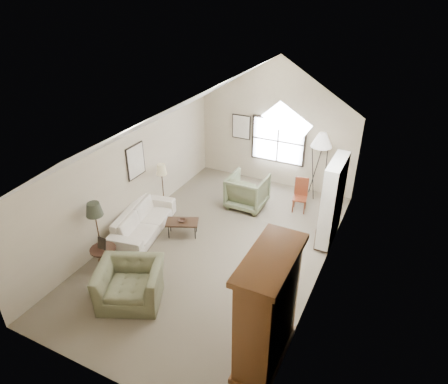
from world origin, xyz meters
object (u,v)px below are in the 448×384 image
at_px(armchair_near, 130,284).
at_px(coffee_table, 183,228).
at_px(armoire, 268,310).
at_px(sofa, 143,221).
at_px(armchair_far, 247,191).
at_px(side_table, 105,259).
at_px(side_chair, 300,196).

relative_size(armchair_near, coffee_table, 1.57).
bearing_deg(armchair_near, armoire, -25.65).
distance_m(armoire, sofa, 4.82).
height_order(armchair_near, armchair_far, armchair_far).
bearing_deg(side_table, armchair_near, -24.45).
distance_m(armoire, armchair_far, 5.22).
bearing_deg(armchair_far, armoire, 116.80).
bearing_deg(armoire, sofa, 152.44).
relative_size(armoire, sofa, 0.95).
xyz_separation_m(coffee_table, side_chair, (2.34, 2.50, 0.28)).
distance_m(armoire, coffee_table, 4.21).
distance_m(side_table, side_chair, 5.48).
height_order(sofa, armchair_near, armchair_near).
xyz_separation_m(armchair_near, coffee_table, (-0.26, 2.45, -0.21)).
xyz_separation_m(armchair_near, side_chair, (2.08, 4.95, 0.07)).
height_order(armoire, armchair_near, armoire).
bearing_deg(sofa, side_chair, -60.24).
height_order(side_table, side_chair, side_chair).
relative_size(sofa, armchair_near, 1.80).
relative_size(coffee_table, side_chair, 0.84).
bearing_deg(armoire, armchair_far, 116.75).
xyz_separation_m(armoire, side_chair, (-0.90, 5.04, -0.61)).
distance_m(armchair_far, side_table, 4.41).
height_order(sofa, side_chair, side_chair).
bearing_deg(armchair_far, side_table, 66.22).
height_order(armoire, armchair_far, armoire).
distance_m(armoire, armchair_near, 3.06).
xyz_separation_m(sofa, side_chair, (3.31, 2.84, 0.15)).
xyz_separation_m(coffee_table, side_table, (-0.88, -1.93, 0.08)).
xyz_separation_m(armchair_near, armchair_far, (0.64, 4.55, 0.07)).
height_order(sofa, side_table, sofa).
bearing_deg(side_chair, armoire, -89.12).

